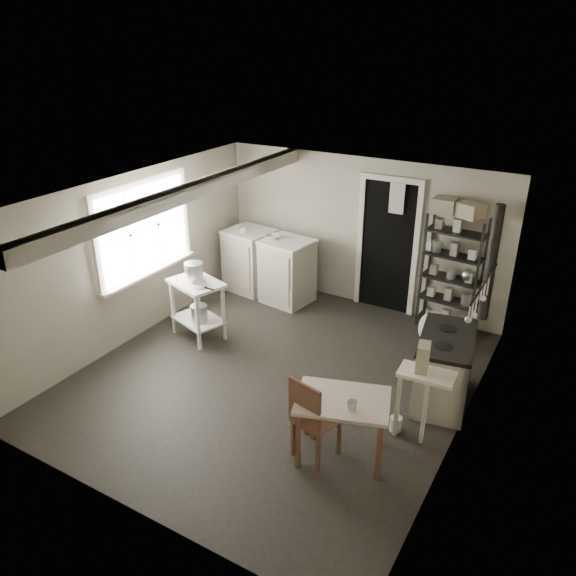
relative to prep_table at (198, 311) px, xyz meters
The scene contains 31 objects.
floor 1.55m from the prep_table, 12.55° to the right, with size 5.00×5.00×0.00m, color black.
ceiling 2.42m from the prep_table, 12.55° to the right, with size 5.00×5.00×0.00m, color beige.
wall_back 2.73m from the prep_table, 55.99° to the left, with size 4.50×0.02×2.30m, color #B7B09C.
wall_front 3.27m from the prep_table, 62.58° to the right, with size 4.50×0.02×2.30m, color #B7B09C.
wall_left 1.13m from the prep_table, 157.37° to the right, with size 0.02×5.00×2.30m, color #B7B09C.
wall_right 3.81m from the prep_table, ahead, with size 0.02×5.00×2.30m, color #B7B09C.
window 1.34m from the prep_table, behind, with size 0.12×1.76×1.28m, color white, non-canonical shape.
doorway 2.94m from the prep_table, 48.20° to the left, with size 0.96×0.10×2.08m, color white, non-canonical shape.
ceiling_beam 1.85m from the prep_table, 50.78° to the right, with size 0.18×5.00×0.18m, color white, non-canonical shape.
wallpaper_panel 3.80m from the prep_table, ahead, with size 0.01×5.00×2.30m, color #BDB69A, non-canonical shape.
utensil_rail 3.84m from the prep_table, ahead, with size 0.06×1.20×0.44m, color silver, non-canonical shape.
prep_table is the anchor object (origin of this frame).
stockpot 0.55m from the prep_table, 139.21° to the left, with size 0.25×0.25×0.27m, color silver.
saucepan 0.48m from the prep_table, 36.30° to the right, with size 0.20×0.20×0.11m, color silver.
bucket 0.07m from the prep_table, 40.59° to the right, with size 0.23×0.23×0.25m, color silver.
base_cabinets 1.66m from the prep_table, 85.92° to the left, with size 1.56×0.67×1.03m, color beige, non-canonical shape.
mixing_bowl 1.70m from the prep_table, 80.18° to the left, with size 0.30×0.30×0.07m, color silver.
counter_cup 1.68m from the prep_table, 99.94° to the left, with size 0.12×0.12×0.10m, color silver.
shelf_rack 3.59m from the prep_table, 33.90° to the left, with size 0.81×0.31×1.70m, color black, non-canonical shape.
shelf_jar 3.41m from the prep_table, 37.63° to the left, with size 0.09×0.09×0.20m, color silver.
storage_box_a 3.75m from the prep_table, 36.41° to the left, with size 0.30×0.26×0.21m, color #BDB398.
storage_box_b 3.99m from the prep_table, 32.87° to the left, with size 0.31×0.28×0.20m, color #BDB398.
stove 3.40m from the prep_table, ahead, with size 0.59×1.06×0.83m, color beige, non-canonical shape.
stovepipe 3.90m from the prep_table, 11.64° to the left, with size 0.12×0.12×1.56m, color black, non-canonical shape.
side_ledge 3.47m from the prep_table, 10.45° to the right, with size 0.56×0.30×0.87m, color white, non-canonical shape.
oats_box 3.46m from the prep_table, 10.38° to the right, with size 0.12×0.20×0.30m, color #BDB398.
work_table 3.04m from the prep_table, 23.75° to the right, with size 0.91×0.64×0.69m, color beige, non-canonical shape.
table_cup 3.25m from the prep_table, 24.60° to the right, with size 0.11×0.11×0.10m, color silver.
chair 2.89m from the prep_table, 27.63° to the right, with size 0.39×0.41×0.95m, color brown, non-canonical shape.
flour_sack 3.26m from the prep_table, 25.53° to the left, with size 0.42×0.36×0.51m, color silver.
floor_crock 3.20m from the prep_table, 10.34° to the right, with size 0.13×0.13×0.17m, color silver.
Camera 1 is at (3.11, -5.06, 3.97)m, focal length 35.00 mm.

